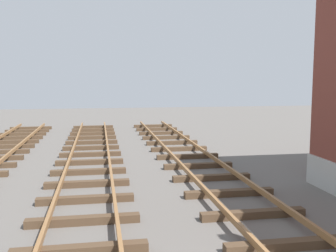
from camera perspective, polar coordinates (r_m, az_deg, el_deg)
The scene contains 0 objects.
Camera 1 is at (-2.76, -3.20, 3.22)m, focal length 42.37 mm.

